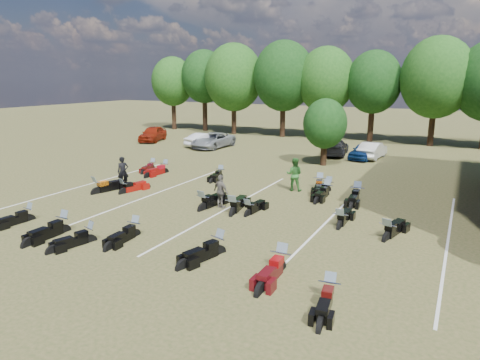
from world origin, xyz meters
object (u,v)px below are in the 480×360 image
Objects in this scene: person_black at (123,172)px; person_green at (294,174)px; car_4 at (364,151)px; motorcycle_0 at (29,220)px; motorcycle_7 at (124,193)px; motorcycle_3 at (90,242)px; person_grey at (221,191)px; car_0 at (153,134)px; motorcycle_14 at (153,169)px.

person_green is (9.41, 3.88, 0.06)m from person_black.
person_green is at bearing -88.77° from car_4.
car_4 is at bearing 70.01° from motorcycle_0.
car_4 is 12.00m from person_green.
motorcycle_7 is at bearing 88.76° from motorcycle_0.
motorcycle_0 is at bearing -172.96° from motorcycle_3.
person_grey is 6.33m from motorcycle_7.
motorcycle_7 is (11.55, -16.86, -0.77)m from car_0.
motorcycle_3 is at bearing -103.91° from person_black.
car_0 is 1.16× the size of car_4.
motorcycle_0 is 11.68m from motorcycle_14.
motorcycle_14 is at bearing -69.61° from car_0.
person_green reaches higher than motorcycle_7.
car_0 reaches higher than motorcycle_14.
car_0 is 2.48× the size of person_black.
person_grey reaches higher than motorcycle_14.
motorcycle_0 is 4.53m from motorcycle_3.
motorcycle_3 is (-2.34, -6.40, -0.86)m from person_grey.
person_green reaches higher than person_grey.
car_4 is 1.92× the size of motorcycle_14.
motorcycle_0 is at bearing 39.37° from person_green.
person_black is 0.88× the size of motorcycle_0.
person_black is at bearing 99.18° from motorcycle_0.
person_grey is at bearing 84.59° from motorcycle_3.
person_green is at bearing -49.10° from car_0.
car_4 is 23.94m from motorcycle_3.
motorcycle_0 is at bearing -91.93° from motorcycle_14.
person_grey is at bearing 56.50° from person_green.
person_black is 0.94× the size of person_green.
motorcycle_14 is (-2.71, 5.89, 0.00)m from motorcycle_7.
motorcycle_0 is at bearing 96.86° from motorcycle_7.
person_grey is 6.87m from motorcycle_3.
person_green is 0.92× the size of motorcycle_3.
person_grey is (17.82, -16.65, 0.09)m from car_0.
person_grey is 0.78× the size of motorcycle_7.
car_4 is 2.00× the size of person_green.
car_4 is 19.17m from person_black.
motorcycle_14 is (-12.47, -11.13, -0.66)m from car_4.
motorcycle_0 is 0.94× the size of motorcycle_7.
person_green is at bearing -92.69° from person_grey.
motorcycle_7 is at bearing -96.10° from person_black.
motorcycle_0 is 5.61m from motorcycle_7.
car_4 is 19.64m from motorcycle_7.
motorcycle_14 is (-11.00, 0.77, -0.96)m from person_green.
motorcycle_3 is (15.47, -23.05, -0.77)m from car_0.
person_green is 1.13× the size of person_grey.
car_0 is at bearing -41.63° from person_green.
person_black is (-10.88, -15.78, 0.25)m from car_4.
car_0 reaches higher than car_4.
motorcycle_7 reaches higher than motorcycle_3.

